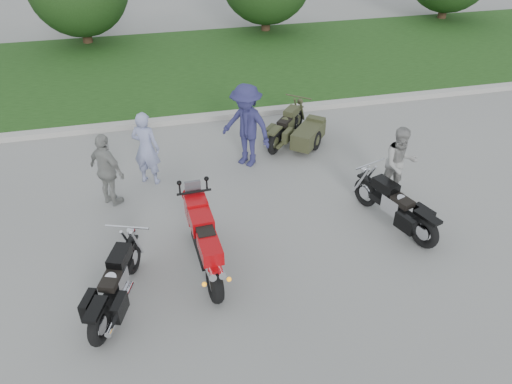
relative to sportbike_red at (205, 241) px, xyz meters
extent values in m
plane|color=#979791|center=(0.54, -0.06, -0.63)|extent=(80.00, 80.00, 0.00)
cube|color=#AEABA3|center=(0.54, 5.94, -0.55)|extent=(60.00, 0.30, 0.15)
cube|color=#2C5C1F|center=(0.54, 10.09, -0.56)|extent=(60.00, 8.00, 0.14)
cylinder|color=#3F2B1C|center=(-2.46, 13.44, -0.03)|extent=(0.36, 0.36, 1.20)
cylinder|color=#3F2B1C|center=(4.54, 13.44, -0.03)|extent=(0.36, 0.36, 1.20)
cylinder|color=#3F2B1C|center=(12.54, 13.44, -0.03)|extent=(0.36, 0.36, 1.20)
torus|color=black|center=(0.04, -0.74, -0.29)|extent=(0.24, 0.68, 0.67)
torus|color=black|center=(-0.04, 0.83, -0.30)|extent=(0.16, 0.66, 0.65)
cube|color=black|center=(0.00, -0.01, -0.03)|extent=(0.35, 0.99, 0.38)
cube|color=#AA060B|center=(-0.01, 0.24, 0.27)|extent=(0.40, 0.62, 0.28)
cube|color=#AA060B|center=(0.02, -0.50, 0.22)|extent=(0.36, 0.61, 0.24)
cube|color=black|center=(0.01, -0.15, 0.31)|extent=(0.30, 0.39, 0.11)
cube|color=#AA060B|center=(-0.03, 0.64, 0.22)|extent=(0.39, 0.45, 0.43)
cylinder|color=silver|center=(-0.04, -0.80, 0.05)|extent=(0.14, 0.51, 0.24)
cylinder|color=silver|center=(0.12, -0.80, 0.05)|extent=(0.14, 0.51, 0.24)
torus|color=black|center=(-1.74, -1.17, -0.31)|extent=(0.36, 0.64, 0.62)
torus|color=black|center=(-1.22, 0.25, -0.33)|extent=(0.31, 0.59, 0.59)
cube|color=black|center=(-1.48, -0.46, -0.24)|extent=(0.57, 1.10, 0.13)
cube|color=silver|center=(-1.48, -0.46, -0.17)|extent=(0.40, 0.48, 0.32)
cube|color=black|center=(-1.38, -0.20, 0.09)|extent=(0.42, 0.56, 0.20)
cube|color=black|center=(-1.53, -0.59, 0.00)|extent=(0.40, 0.52, 0.11)
cube|color=black|center=(-1.74, -1.17, 0.02)|extent=(0.36, 0.54, 0.06)
cylinder|color=silver|center=(-1.43, -0.82, -0.37)|extent=(0.44, 0.98, 0.09)
torus|color=black|center=(3.96, -0.32, -0.30)|extent=(0.36, 0.66, 0.64)
torus|color=black|center=(3.46, 1.16, -0.32)|extent=(0.30, 0.61, 0.60)
cube|color=black|center=(3.71, 0.42, -0.23)|extent=(0.56, 1.14, 0.13)
cube|color=silver|center=(3.71, 0.42, -0.15)|extent=(0.40, 0.49, 0.33)
cube|color=black|center=(3.62, 0.69, 0.11)|extent=(0.42, 0.58, 0.21)
cube|color=black|center=(3.76, 0.29, 0.02)|extent=(0.40, 0.53, 0.11)
cube|color=black|center=(3.96, -0.32, 0.03)|extent=(0.36, 0.56, 0.06)
cylinder|color=silver|center=(3.98, 0.16, -0.36)|extent=(0.42, 1.01, 0.09)
torus|color=black|center=(2.23, 3.68, -0.33)|extent=(0.50, 0.55, 0.60)
torus|color=black|center=(3.17, 4.79, -0.34)|extent=(0.44, 0.50, 0.56)
cube|color=black|center=(2.70, 4.24, -0.26)|extent=(0.83, 0.93, 0.12)
cube|color=#383C23|center=(2.70, 4.24, -0.18)|extent=(0.46, 0.47, 0.31)
cube|color=#383C23|center=(2.87, 4.44, 0.06)|extent=(0.50, 0.53, 0.19)
cube|color=black|center=(2.62, 4.14, -0.03)|extent=(0.47, 0.50, 0.11)
cube|color=#383C23|center=(2.23, 3.68, -0.01)|extent=(0.46, 0.50, 0.05)
cylinder|color=#383C23|center=(2.62, 3.90, -0.38)|extent=(0.69, 0.80, 0.09)
cube|color=#383C23|center=(3.12, 3.77, -0.27)|extent=(1.11, 1.19, 0.40)
torus|color=black|center=(3.28, 3.63, -0.38)|extent=(0.40, 0.45, 0.49)
imported|color=#8C94BE|center=(-0.77, 3.11, 0.21)|extent=(0.72, 0.63, 1.67)
imported|color=gray|center=(4.23, 1.32, 0.16)|extent=(0.80, 0.64, 1.58)
imported|color=navy|center=(1.48, 3.38, 0.35)|extent=(1.38, 1.42, 1.95)
imported|color=gray|center=(-1.58, 2.45, 0.16)|extent=(0.90, 0.94, 1.57)
camera|label=1|loc=(-0.68, -6.52, 5.33)|focal=35.00mm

